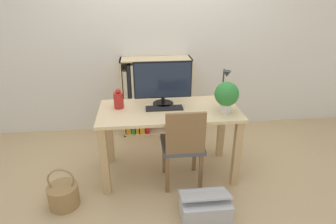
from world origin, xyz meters
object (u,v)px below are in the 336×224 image
object	(u,v)px
vase	(119,100)
basket	(64,195)
monitor	(163,82)
keyboard	(164,108)
desk_lamp	(225,83)
bookshelf	(144,97)
chair	(183,144)
storage_box	(205,208)
potted_plant	(227,95)

from	to	relation	value
vase	basket	bearing A→B (deg)	-136.18
monitor	basket	size ratio (longest dim) A/B	1.46
vase	monitor	bearing A→B (deg)	6.16
keyboard	desk_lamp	distance (m)	0.66
bookshelf	vase	bearing A→B (deg)	-106.31
keyboard	bookshelf	size ratio (longest dim) A/B	0.36
chair	storage_box	bearing A→B (deg)	-78.47
vase	basket	size ratio (longest dim) A/B	0.51
chair	storage_box	world-z (taller)	chair
potted_plant	storage_box	distance (m)	1.03
monitor	storage_box	bearing A→B (deg)	-71.56
basket	bookshelf	bearing A→B (deg)	60.63
keyboard	desk_lamp	bearing A→B (deg)	8.61
monitor	vase	size ratio (longest dim) A/B	2.86
monitor	bookshelf	size ratio (longest dim) A/B	0.57
bookshelf	storage_box	size ratio (longest dim) A/B	2.42
keyboard	storage_box	world-z (taller)	keyboard
potted_plant	storage_box	xyz separation A→B (m)	(-0.29, -0.58, -0.80)
potted_plant	basket	size ratio (longest dim) A/B	0.76
storage_box	keyboard	bearing A→B (deg)	111.28
chair	bookshelf	size ratio (longest dim) A/B	0.83
vase	storage_box	bearing A→B (deg)	-47.56
chair	bookshelf	distance (m)	1.24
monitor	vase	distance (m)	0.47
desk_lamp	chair	world-z (taller)	desk_lamp
keyboard	monitor	bearing A→B (deg)	90.35
storage_box	basket	bearing A→B (deg)	166.65
monitor	vase	xyz separation A→B (m)	(-0.44, -0.05, -0.15)
keyboard	vase	xyz separation A→B (m)	(-0.44, 0.07, 0.08)
monitor	potted_plant	world-z (taller)	monitor
bookshelf	monitor	bearing A→B (deg)	-77.44
monitor	desk_lamp	xyz separation A→B (m)	(0.62, -0.03, -0.03)
basket	vase	bearing A→B (deg)	43.82
keyboard	potted_plant	xyz separation A→B (m)	(0.57, -0.14, 0.17)
vase	desk_lamp	distance (m)	1.08
chair	vase	bearing A→B (deg)	149.54
desk_lamp	keyboard	bearing A→B (deg)	-171.39
monitor	desk_lamp	size ratio (longest dim) A/B	1.64
vase	storage_box	world-z (taller)	vase
vase	basket	xyz separation A→B (m)	(-0.52, -0.50, -0.71)
keyboard	chair	xyz separation A→B (m)	(0.16, -0.24, -0.28)
desk_lamp	chair	size ratio (longest dim) A/B	0.42
bookshelf	potted_plant	bearing A→B (deg)	-55.29
vase	bookshelf	bearing A→B (deg)	73.69
desk_lamp	storage_box	bearing A→B (deg)	-113.00
vase	potted_plant	distance (m)	1.04
monitor	potted_plant	size ratio (longest dim) A/B	1.92
chair	bookshelf	bearing A→B (deg)	103.14
desk_lamp	potted_plant	bearing A→B (deg)	-101.86
storage_box	monitor	bearing A→B (deg)	108.44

